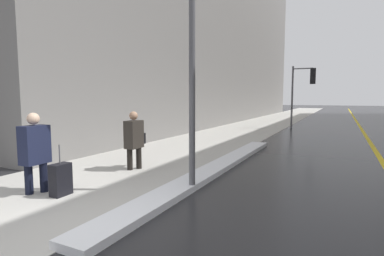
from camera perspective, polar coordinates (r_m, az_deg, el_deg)
ground_plane at (r=4.28m, az=-20.70°, el=-19.35°), size 160.00×160.00×0.00m
sidewalk_slab at (r=18.35m, az=10.92°, el=0.03°), size 4.00×80.00×0.01m
road_centre_stripe at (r=17.73m, az=29.94°, el=-0.84°), size 0.16×80.00×0.00m
snow_bank_curb at (r=7.47m, az=4.41°, el=-7.67°), size 0.56×8.96×0.12m
lamp_post at (r=5.73m, az=0.01°, el=15.92°), size 0.28×0.28×4.65m
traffic_light_near at (r=18.74m, az=20.72°, el=7.93°), size 1.31×0.33×3.65m
pedestrian_in_glasses at (r=6.28m, az=-27.76°, el=-3.58°), size 0.30×0.50×1.52m
pedestrian_with_shoulder_bag at (r=7.59m, az=-10.93°, el=-1.80°), size 0.29×0.69×1.46m
rolling_suitcase at (r=6.04m, az=-23.73°, el=-9.01°), size 0.23×0.37×0.95m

